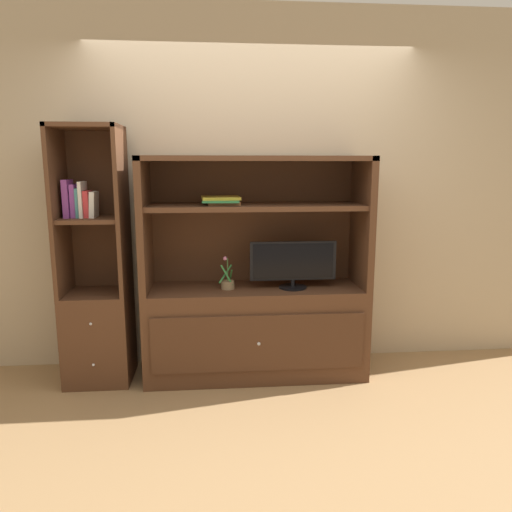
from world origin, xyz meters
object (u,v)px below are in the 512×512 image
object	(u,v)px
tv_monitor	(293,263)
magazine_stack	(222,200)
bookshelf_tall	(98,301)
upright_book_row	(80,201)
media_console	(255,308)
potted_plant	(228,283)

from	to	relation	value
tv_monitor	magazine_stack	world-z (taller)	magazine_stack
tv_monitor	bookshelf_tall	distance (m)	1.48
tv_monitor	upright_book_row	size ratio (longest dim) A/B	2.40
media_console	potted_plant	world-z (taller)	media_console
magazine_stack	bookshelf_tall	bearing A→B (deg)	179.25
tv_monitor	potted_plant	distance (m)	0.51
magazine_stack	upright_book_row	bearing A→B (deg)	179.87
magazine_stack	upright_book_row	distance (m)	1.01
tv_monitor	bookshelf_tall	size ratio (longest dim) A/B	0.34
potted_plant	bookshelf_tall	bearing A→B (deg)	177.66
bookshelf_tall	upright_book_row	xyz separation A→B (m)	(-0.08, -0.01, 0.74)
media_console	bookshelf_tall	world-z (taller)	bookshelf_tall
tv_monitor	upright_book_row	world-z (taller)	upright_book_row
media_console	bookshelf_tall	xyz separation A→B (m)	(-1.18, 0.00, 0.08)
tv_monitor	bookshelf_tall	world-z (taller)	bookshelf_tall
bookshelf_tall	upright_book_row	bearing A→B (deg)	-172.57
magazine_stack	potted_plant	bearing A→B (deg)	-38.08
bookshelf_tall	tv_monitor	bearing A→B (deg)	-2.38
tv_monitor	potted_plant	bearing A→B (deg)	177.54
tv_monitor	potted_plant	world-z (taller)	tv_monitor
magazine_stack	media_console	bearing A→B (deg)	1.97
potted_plant	media_console	bearing A→B (deg)	9.60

